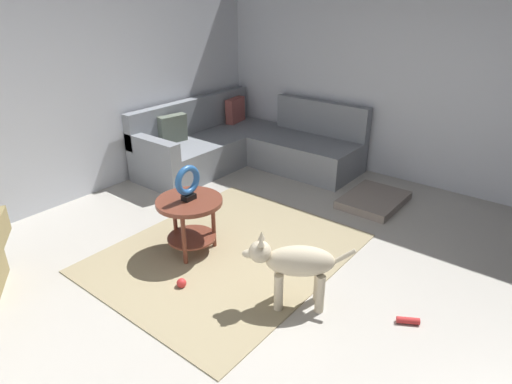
% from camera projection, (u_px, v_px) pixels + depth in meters
% --- Properties ---
extents(ground_plane, '(6.00, 6.00, 0.10)m').
position_uv_depth(ground_plane, '(279.00, 294.00, 3.61)').
color(ground_plane, '#B7B2A8').
extents(wall_back, '(6.00, 0.12, 2.70)m').
position_uv_depth(wall_back, '(60.00, 82.00, 4.68)').
color(wall_back, silver).
rests_on(wall_back, ground_plane).
extents(wall_right, '(0.12, 6.00, 2.70)m').
position_uv_depth(wall_right, '(428.00, 74.00, 5.11)').
color(wall_right, silver).
rests_on(wall_right, ground_plane).
extents(area_rug, '(2.30, 1.90, 0.01)m').
position_uv_depth(area_rug, '(228.00, 252.00, 4.09)').
color(area_rug, tan).
rests_on(area_rug, ground_plane).
extents(sectional_couch, '(2.20, 2.25, 0.88)m').
position_uv_depth(sectional_couch, '(245.00, 146.00, 6.02)').
color(sectional_couch, gray).
rests_on(sectional_couch, ground_plane).
extents(side_table, '(0.60, 0.60, 0.54)m').
position_uv_depth(side_table, '(190.00, 212.00, 3.95)').
color(side_table, brown).
rests_on(side_table, ground_plane).
extents(torus_sculpture, '(0.28, 0.08, 0.33)m').
position_uv_depth(torus_sculpture, '(188.00, 182.00, 3.82)').
color(torus_sculpture, black).
rests_on(torus_sculpture, side_table).
extents(dog_bed_mat, '(0.80, 0.60, 0.09)m').
position_uv_depth(dog_bed_mat, '(374.00, 200.00, 5.02)').
color(dog_bed_mat, gray).
rests_on(dog_bed_mat, ground_plane).
extents(dog, '(0.54, 0.72, 0.63)m').
position_uv_depth(dog, '(294.00, 264.00, 3.26)').
color(dog, beige).
rests_on(dog, ground_plane).
extents(dog_toy_ball, '(0.08, 0.08, 0.08)m').
position_uv_depth(dog_toy_ball, '(182.00, 283.00, 3.60)').
color(dog_toy_ball, red).
rests_on(dog_toy_ball, ground_plane).
extents(dog_toy_rope, '(0.13, 0.17, 0.05)m').
position_uv_depth(dog_toy_rope, '(408.00, 321.00, 3.21)').
color(dog_toy_rope, red).
rests_on(dog_toy_rope, ground_plane).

